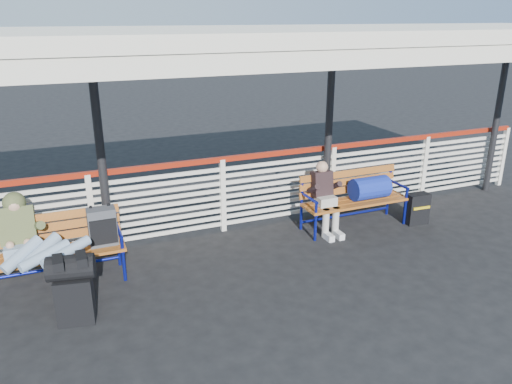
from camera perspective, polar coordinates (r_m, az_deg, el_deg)
name	(u,v)px	position (r m, az deg, el deg)	size (l,w,h in m)	color
ground	(272,285)	(6.59, 1.81, -10.60)	(60.00, 60.00, 0.00)	black
fence	(223,192)	(7.92, -3.83, -0.02)	(12.08, 0.08, 1.24)	silver
canopy	(246,38)	(6.50, -1.20, 17.19)	(12.60, 3.60, 3.16)	silver
luggage_stack	(73,287)	(6.01, -20.15, -10.11)	(0.55, 0.37, 0.84)	black
bench_left	(70,237)	(6.87, -20.51, -4.89)	(1.80, 0.56, 0.97)	#AB5521
bench_right	(362,191)	(8.32, 12.03, 0.16)	(1.80, 0.56, 0.92)	#AB5521
traveler_man	(36,246)	(6.53, -23.81, -5.71)	(0.94, 1.64, 0.77)	#839DB1
companion_person	(325,197)	(7.96, 7.92, -0.56)	(0.32, 0.66, 1.15)	#B3AEA2
suitcase_side	(417,209)	(8.75, 17.90, -1.82)	(0.39, 0.25, 0.52)	black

